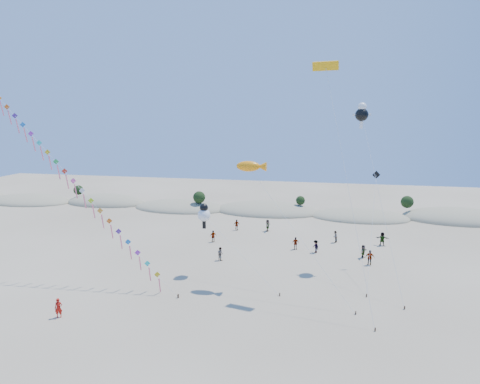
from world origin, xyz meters
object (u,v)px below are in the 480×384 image
at_px(kite_train, 45,150).
at_px(parafoil_kite, 326,70).
at_px(fish_kite, 252,167).
at_px(flyer_foreground, 59,308).

xyz_separation_m(kite_train, parafoil_kite, (28.47, 2.55, 7.68)).
bearing_deg(kite_train, parafoil_kite, 5.12).
relative_size(kite_train, fish_kite, 2.40).
xyz_separation_m(kite_train, flyer_foreground, (7.01, -9.18, -12.52)).
xyz_separation_m(fish_kite, flyer_foreground, (-14.60, -11.03, -11.06)).
distance_m(parafoil_kite, flyer_foreground, 31.73).
distance_m(kite_train, flyer_foreground, 17.04).
bearing_deg(fish_kite, parafoil_kite, 5.81).
bearing_deg(fish_kite, flyer_foreground, -142.93).
distance_m(fish_kite, flyer_foreground, 21.38).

